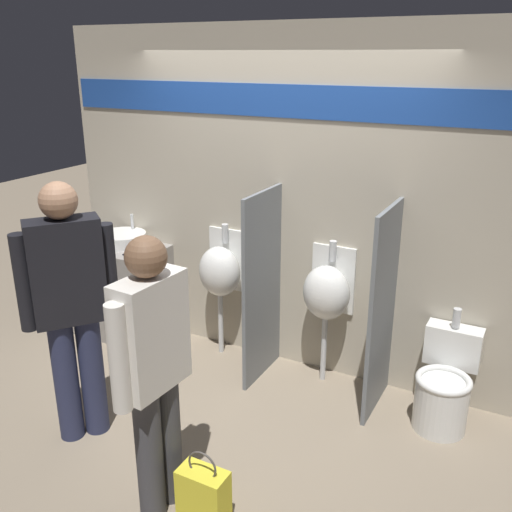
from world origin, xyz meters
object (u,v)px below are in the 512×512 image
at_px(cell_phone, 131,253).
at_px(toilet, 444,387).
at_px(sink_basin, 123,239).
at_px(person_in_vest, 71,304).
at_px(person_with_lanyard, 154,368).
at_px(shopping_bag, 203,496).
at_px(urinal_near_counter, 220,271).
at_px(urinal_far, 327,292).

distance_m(cell_phone, toilet, 2.72).
distance_m(sink_basin, toilet, 2.95).
height_order(sink_basin, person_in_vest, person_in_vest).
xyz_separation_m(cell_phone, person_with_lanyard, (1.39, -1.49, 0.05)).
bearing_deg(toilet, shopping_bag, -122.26).
relative_size(sink_basin, person_with_lanyard, 0.26).
height_order(sink_basin, urinal_near_counter, urinal_near_counter).
distance_m(sink_basin, person_in_vest, 1.54).
distance_m(sink_basin, urinal_near_counter, 0.99).
xyz_separation_m(sink_basin, toilet, (2.88, -0.09, -0.62)).
distance_m(urinal_far, shopping_bag, 1.81).
xyz_separation_m(sink_basin, person_in_vest, (0.73, -1.35, 0.06)).
height_order(person_in_vest, person_with_lanyard, person_in_vest).
distance_m(urinal_far, person_in_vest, 1.87).
bearing_deg(sink_basin, toilet, -1.71).
xyz_separation_m(person_in_vest, person_with_lanyard, (0.88, -0.30, -0.07)).
bearing_deg(person_in_vest, cell_phone, 60.78).
distance_m(urinal_near_counter, person_in_vest, 1.46).
bearing_deg(person_in_vest, shopping_bag, -66.52).
bearing_deg(person_with_lanyard, urinal_near_counter, 24.37).
bearing_deg(cell_phone, toilet, 1.54).
bearing_deg(person_with_lanyard, cell_phone, 47.11).
bearing_deg(sink_basin, urinal_near_counter, 4.09).
height_order(toilet, person_with_lanyard, person_with_lanyard).
height_order(urinal_far, person_with_lanyard, person_with_lanyard).
bearing_deg(person_with_lanyard, urinal_far, -6.40).
distance_m(urinal_near_counter, urinal_far, 0.95).
height_order(cell_phone, shopping_bag, cell_phone).
height_order(urinal_far, person_in_vest, person_in_vest).
bearing_deg(sink_basin, person_in_vest, -61.57).
bearing_deg(sink_basin, person_with_lanyard, -45.61).
xyz_separation_m(urinal_far, toilet, (0.95, -0.16, -0.47)).
xyz_separation_m(urinal_near_counter, urinal_far, (0.95, 0.00, 0.00)).
xyz_separation_m(urinal_near_counter, shopping_bag, (0.92, -1.72, -0.58)).
distance_m(person_with_lanyard, shopping_bag, 0.78).
bearing_deg(urinal_far, sink_basin, -177.92).
bearing_deg(urinal_near_counter, sink_basin, -175.91).
bearing_deg(person_with_lanyard, sink_basin, 48.43).
relative_size(urinal_near_counter, toilet, 1.41).
height_order(toilet, shopping_bag, toilet).
distance_m(toilet, shopping_bag, 1.85).
relative_size(urinal_far, toilet, 1.41).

